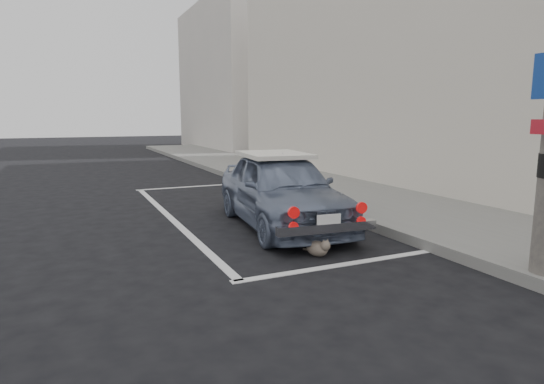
{
  "coord_description": "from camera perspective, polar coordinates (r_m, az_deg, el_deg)",
  "views": [
    {
      "loc": [
        -2.57,
        -5.01,
        1.8
      ],
      "look_at": [
        0.07,
        0.75,
        0.75
      ],
      "focal_mm": 30.0,
      "sensor_mm": 36.0,
      "label": 1
    }
  ],
  "objects": [
    {
      "name": "pline_rear",
      "position": [
        5.74,
        9.24,
        -8.93
      ],
      "size": [
        3.0,
        0.12,
        0.01
      ],
      "primitive_type": "cube",
      "color": "silver",
      "rests_on": "ground"
    },
    {
      "name": "ground",
      "position": [
        5.91,
        2.43,
        -8.32
      ],
      "size": [
        80.0,
        80.0,
        0.0
      ],
      "primitive_type": "plane",
      "color": "black",
      "rests_on": "ground"
    },
    {
      "name": "sidewalk",
      "position": [
        9.24,
        14.55,
        -1.66
      ],
      "size": [
        2.8,
        40.0,
        0.15
      ],
      "primitive_type": "cube",
      "color": "slate",
      "rests_on": "ground"
    },
    {
      "name": "cat",
      "position": [
        5.99,
        5.81,
        -6.94
      ],
      "size": [
        0.29,
        0.48,
        0.26
      ],
      "rotation": [
        0.0,
        0.0,
        0.26
      ],
      "color": "brown",
      "rests_on": "ground"
    },
    {
      "name": "pline_side",
      "position": [
        8.38,
        -12.59,
        -3.21
      ],
      "size": [
        0.12,
        7.0,
        0.01
      ],
      "primitive_type": "cube",
      "color": "silver",
      "rests_on": "ground"
    },
    {
      "name": "retro_coupe",
      "position": [
        7.49,
        1.18,
        0.37
      ],
      "size": [
        1.82,
        3.75,
        1.23
      ],
      "rotation": [
        0.0,
        0.0,
        -0.1
      ],
      "color": "slate",
      "rests_on": "ground"
    },
    {
      "name": "building_far",
      "position": [
        26.64,
        -5.18,
        14.09
      ],
      "size": [
        3.5,
        10.0,
        8.0
      ],
      "primitive_type": "cube",
      "color": "beige",
      "rests_on": "ground"
    },
    {
      "name": "pline_front",
      "position": [
        12.05,
        -9.62,
        0.69
      ],
      "size": [
        3.0,
        0.12,
        0.01
      ],
      "primitive_type": "cube",
      "color": "silver",
      "rests_on": "ground"
    },
    {
      "name": "shop_building",
      "position": [
        12.78,
        20.67,
        16.4
      ],
      "size": [
        3.5,
        18.0,
        7.0
      ],
      "color": "beige",
      "rests_on": "ground"
    }
  ]
}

